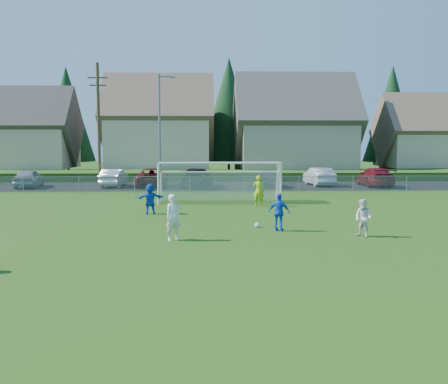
% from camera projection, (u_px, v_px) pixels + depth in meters
% --- Properties ---
extents(ground, '(160.00, 160.00, 0.00)m').
position_uv_depth(ground, '(233.00, 262.00, 16.33)').
color(ground, '#193D0C').
rests_on(ground, ground).
extents(asphalt_lot, '(60.00, 60.00, 0.00)m').
position_uv_depth(asphalt_lot, '(216.00, 186.00, 43.68)').
color(asphalt_lot, black).
rests_on(asphalt_lot, ground).
extents(grass_embankment, '(70.00, 6.00, 0.80)m').
position_uv_depth(grass_embankment, '(214.00, 175.00, 51.10)').
color(grass_embankment, '#1E420F').
rests_on(grass_embankment, ground).
extents(soccer_ball, '(0.22, 0.22, 0.22)m').
position_uv_depth(soccer_ball, '(257.00, 225.00, 22.73)').
color(soccer_ball, white).
rests_on(soccer_ball, ground).
extents(player_white_a, '(0.76, 0.70, 1.75)m').
position_uv_depth(player_white_a, '(173.00, 217.00, 19.78)').
color(player_white_a, white).
rests_on(player_white_a, ground).
extents(player_white_b, '(0.89, 0.92, 1.49)m').
position_uv_depth(player_white_b, '(363.00, 218.00, 20.44)').
color(player_white_b, white).
rests_on(player_white_b, ground).
extents(player_blue_a, '(1.00, 0.73, 1.57)m').
position_uv_depth(player_blue_a, '(279.00, 212.00, 21.81)').
color(player_blue_a, blue).
rests_on(player_blue_a, ground).
extents(player_blue_b, '(1.52, 0.80, 1.56)m').
position_uv_depth(player_blue_b, '(150.00, 199.00, 26.88)').
color(player_blue_b, blue).
rests_on(player_blue_b, ground).
extents(goalkeeper, '(0.71, 0.53, 1.78)m').
position_uv_depth(goalkeeper, '(259.00, 191.00, 30.13)').
color(goalkeeper, '#A6CD18').
rests_on(goalkeeper, ground).
extents(car_a, '(2.18, 4.52, 1.49)m').
position_uv_depth(car_a, '(29.00, 178.00, 42.22)').
color(car_a, '#929599').
rests_on(car_a, ground).
extents(car_b, '(1.73, 4.49, 1.46)m').
position_uv_depth(car_b, '(114.00, 178.00, 42.93)').
color(car_b, white).
rests_on(car_b, ground).
extents(car_c, '(2.82, 5.57, 1.51)m').
position_uv_depth(car_c, '(152.00, 177.00, 43.04)').
color(car_c, '#580A11').
rests_on(car_c, ground).
extents(car_d, '(2.77, 5.58, 1.56)m').
position_uv_depth(car_d, '(197.00, 178.00, 42.33)').
color(car_d, black).
rests_on(car_d, ground).
extents(car_e, '(2.13, 4.41, 1.45)m').
position_uv_depth(car_e, '(268.00, 178.00, 42.62)').
color(car_e, '#15224C').
rests_on(car_e, ground).
extents(car_f, '(1.96, 4.69, 1.51)m').
position_uv_depth(car_f, '(319.00, 177.00, 44.04)').
color(car_f, silver).
rests_on(car_f, ground).
extents(car_g, '(2.38, 5.41, 1.54)m').
position_uv_depth(car_g, '(375.00, 177.00, 43.30)').
color(car_g, maroon).
rests_on(car_g, ground).
extents(soccer_goal, '(7.42, 1.90, 2.50)m').
position_uv_depth(soccer_goal, '(219.00, 176.00, 32.14)').
color(soccer_goal, white).
rests_on(soccer_goal, ground).
extents(chainlink_fence, '(52.06, 0.06, 1.20)m').
position_uv_depth(chainlink_fence, '(217.00, 184.00, 38.15)').
color(chainlink_fence, gray).
rests_on(chainlink_fence, ground).
extents(streetlight, '(1.38, 0.18, 9.00)m').
position_uv_depth(streetlight, '(160.00, 127.00, 41.57)').
color(streetlight, slate).
rests_on(streetlight, ground).
extents(utility_pole, '(1.60, 0.26, 10.00)m').
position_uv_depth(utility_pole, '(99.00, 124.00, 42.35)').
color(utility_pole, '#473321').
rests_on(utility_pole, ground).
extents(houses_row, '(53.90, 11.45, 13.27)m').
position_uv_depth(houses_row, '(231.00, 108.00, 57.92)').
color(houses_row, tan).
rests_on(houses_row, ground).
extents(tree_row, '(65.98, 12.36, 13.80)m').
position_uv_depth(tree_row, '(221.00, 115.00, 64.17)').
color(tree_row, '#382616').
rests_on(tree_row, ground).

